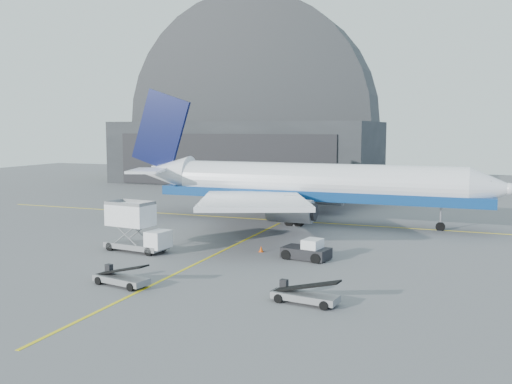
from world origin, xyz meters
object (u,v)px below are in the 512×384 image
at_px(catering_truck, 135,228).
at_px(pushback_tug, 307,251).
at_px(belt_loader_a, 121,278).
at_px(belt_loader_b, 305,295).
at_px(airliner, 302,184).

bearing_deg(catering_truck, pushback_tug, 16.14).
relative_size(belt_loader_a, belt_loader_b, 1.00).
bearing_deg(airliner, belt_loader_b, -73.10).
relative_size(pushback_tug, belt_loader_a, 0.92).
height_order(airliner, belt_loader_b, airliner).
relative_size(airliner, catering_truck, 7.22).
height_order(pushback_tug, belt_loader_b, pushback_tug).
bearing_deg(catering_truck, belt_loader_a, -55.43).
bearing_deg(belt_loader_a, catering_truck, 128.30).
bearing_deg(pushback_tug, airliner, 117.94).
xyz_separation_m(catering_truck, belt_loader_b, (18.16, -9.18, -1.57)).
xyz_separation_m(pushback_tug, belt_loader_a, (-9.87, -12.29, -0.15)).
height_order(airliner, pushback_tug, airliner).
bearing_deg(belt_loader_b, catering_truck, 160.34).
xyz_separation_m(catering_truck, pushback_tug, (15.02, 2.44, -1.43)).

